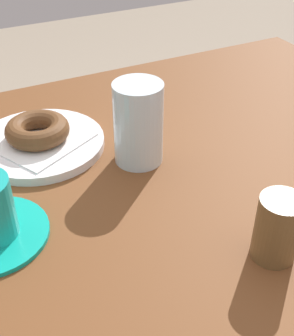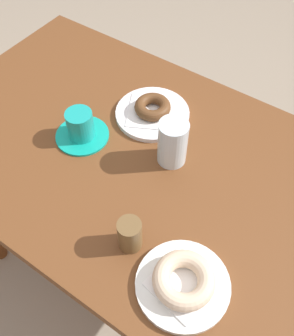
{
  "view_description": "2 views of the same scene",
  "coord_description": "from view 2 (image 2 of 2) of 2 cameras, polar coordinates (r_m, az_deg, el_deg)",
  "views": [
    {
      "loc": [
        -0.18,
        -0.49,
        1.14
      ],
      "look_at": [
        0.04,
        -0.04,
        0.77
      ],
      "focal_mm": 48.62,
      "sensor_mm": 36.0,
      "label": 1
    },
    {
      "loc": [
        0.37,
        -0.51,
        1.52
      ],
      "look_at": [
        0.05,
        -0.05,
        0.77
      ],
      "focal_mm": 41.1,
      "sensor_mm": 36.0,
      "label": 2
    }
  ],
  "objects": [
    {
      "name": "napkin_sugar_ring",
      "position": [
        0.83,
        5.37,
        -16.66
      ],
      "size": [
        0.14,
        0.14,
        0.0
      ],
      "primitive_type": "cube",
      "rotation": [
        0.0,
        0.0,
        -0.17
      ],
      "color": "white",
      "rests_on": "plate_sugar_ring"
    },
    {
      "name": "napkin_chocolate_ring",
      "position": [
        1.1,
        0.82,
        8.4
      ],
      "size": [
        0.18,
        0.18,
        0.0
      ],
      "primitive_type": "cube",
      "rotation": [
        0.0,
        0.0,
        0.48
      ],
      "color": "white",
      "rests_on": "plate_chocolate_ring"
    },
    {
      "name": "plate_sugar_ring",
      "position": [
        0.83,
        5.33,
        -16.86
      ],
      "size": [
        0.2,
        0.2,
        0.01
      ],
      "primitive_type": "cylinder",
      "color": "white",
      "rests_on": "table"
    },
    {
      "name": "plate_chocolate_ring",
      "position": [
        1.1,
        0.81,
        8.08
      ],
      "size": [
        0.21,
        0.21,
        0.01
      ],
      "primitive_type": "cylinder",
      "color": "white",
      "rests_on": "table"
    },
    {
      "name": "table",
      "position": [
        1.07,
        -0.94,
        -1.11
      ],
      "size": [
        1.25,
        0.75,
        0.73
      ],
      "color": "brown",
      "rests_on": "ground_plane"
    },
    {
      "name": "water_glass",
      "position": [
        0.96,
        3.82,
        3.78
      ],
      "size": [
        0.08,
        0.08,
        0.13
      ],
      "primitive_type": "cylinder",
      "color": "silver",
      "rests_on": "table"
    },
    {
      "name": "donut_chocolate_ring",
      "position": [
        1.08,
        0.83,
        9.05
      ],
      "size": [
        0.1,
        0.1,
        0.03
      ],
      "primitive_type": "torus",
      "color": "brown",
      "rests_on": "napkin_chocolate_ring"
    },
    {
      "name": "sugar_jar",
      "position": [
        0.84,
        -2.56,
        -9.83
      ],
      "size": [
        0.05,
        0.05,
        0.08
      ],
      "primitive_type": "cylinder",
      "color": "brown",
      "rests_on": "table"
    },
    {
      "name": "ground_plane",
      "position": [
        1.64,
        -0.64,
        -14.46
      ],
      "size": [
        6.0,
        6.0,
        0.0
      ],
      "primitive_type": "plane",
      "color": "gray"
    },
    {
      "name": "donut_sugar_ring",
      "position": [
        0.81,
        5.48,
        -16.17
      ],
      "size": [
        0.13,
        0.13,
        0.04
      ],
      "primitive_type": "torus",
      "color": "beige",
      "rests_on": "napkin_sugar_ring"
    },
    {
      "name": "coffee_cup",
      "position": [
        1.04,
        -9.8,
        6.02
      ],
      "size": [
        0.15,
        0.15,
        0.09
      ],
      "color": "#11AA98",
      "rests_on": "table"
    }
  ]
}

